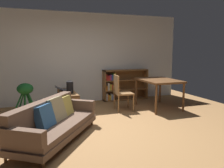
{
  "coord_description": "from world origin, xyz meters",
  "views": [
    {
      "loc": [
        -1.31,
        -4.19,
        1.58
      ],
      "look_at": [
        0.39,
        0.55,
        0.83
      ],
      "focal_mm": 36.56,
      "sensor_mm": 36.0,
      "label": 1
    }
  ],
  "objects_px": {
    "potted_floor_plant": "(26,96)",
    "dining_chair_near": "(121,91)",
    "bookshelf": "(122,85)",
    "desk_speaker": "(70,87)",
    "media_console": "(68,102)",
    "dining_table": "(159,82)",
    "fabric_couch": "(53,121)",
    "open_laptop": "(64,89)"
  },
  "relations": [
    {
      "from": "dining_table",
      "to": "desk_speaker",
      "type": "bearing_deg",
      "value": 173.91
    },
    {
      "from": "fabric_couch",
      "to": "dining_chair_near",
      "type": "distance_m",
      "value": 2.37
    },
    {
      "from": "fabric_couch",
      "to": "potted_floor_plant",
      "type": "height_order",
      "value": "potted_floor_plant"
    },
    {
      "from": "desk_speaker",
      "to": "bookshelf",
      "type": "xyz_separation_m",
      "value": [
        1.87,
        1.1,
        -0.18
      ]
    },
    {
      "from": "media_console",
      "to": "desk_speaker",
      "type": "relative_size",
      "value": 4.43
    },
    {
      "from": "potted_floor_plant",
      "to": "dining_chair_near",
      "type": "relative_size",
      "value": 0.84
    },
    {
      "from": "potted_floor_plant",
      "to": "fabric_couch",
      "type": "bearing_deg",
      "value": -75.17
    },
    {
      "from": "desk_speaker",
      "to": "open_laptop",
      "type": "bearing_deg",
      "value": 97.89
    },
    {
      "from": "dining_chair_near",
      "to": "media_console",
      "type": "bearing_deg",
      "value": 163.28
    },
    {
      "from": "fabric_couch",
      "to": "desk_speaker",
      "type": "distance_m",
      "value": 1.72
    },
    {
      "from": "open_laptop",
      "to": "desk_speaker",
      "type": "bearing_deg",
      "value": -82.11
    },
    {
      "from": "desk_speaker",
      "to": "media_console",
      "type": "bearing_deg",
      "value": 96.25
    },
    {
      "from": "dining_chair_near",
      "to": "dining_table",
      "type": "bearing_deg",
      "value": -5.01
    },
    {
      "from": "potted_floor_plant",
      "to": "dining_table",
      "type": "distance_m",
      "value": 3.47
    },
    {
      "from": "potted_floor_plant",
      "to": "dining_table",
      "type": "relative_size",
      "value": 0.64
    },
    {
      "from": "dining_table",
      "to": "bookshelf",
      "type": "relative_size",
      "value": 0.83
    },
    {
      "from": "potted_floor_plant",
      "to": "open_laptop",
      "type": "bearing_deg",
      "value": 17.06
    },
    {
      "from": "media_console",
      "to": "fabric_couch",
      "type": "bearing_deg",
      "value": -106.64
    },
    {
      "from": "media_console",
      "to": "desk_speaker",
      "type": "height_order",
      "value": "desk_speaker"
    },
    {
      "from": "open_laptop",
      "to": "dining_table",
      "type": "xyz_separation_m",
      "value": [
        2.45,
        -0.77,
        0.16
      ]
    },
    {
      "from": "bookshelf",
      "to": "dining_chair_near",
      "type": "bearing_deg",
      "value": -114.3
    },
    {
      "from": "fabric_couch",
      "to": "media_console",
      "type": "xyz_separation_m",
      "value": [
        0.55,
        1.83,
        -0.07
      ]
    },
    {
      "from": "desk_speaker",
      "to": "potted_floor_plant",
      "type": "bearing_deg",
      "value": 168.59
    },
    {
      "from": "dining_chair_near",
      "to": "desk_speaker",
      "type": "bearing_deg",
      "value": 173.02
    },
    {
      "from": "desk_speaker",
      "to": "dining_chair_near",
      "type": "relative_size",
      "value": 0.31
    },
    {
      "from": "potted_floor_plant",
      "to": "bookshelf",
      "type": "distance_m",
      "value": 3.05
    },
    {
      "from": "open_laptop",
      "to": "bookshelf",
      "type": "relative_size",
      "value": 0.31
    },
    {
      "from": "open_laptop",
      "to": "fabric_couch",
      "type": "bearing_deg",
      "value": -103.44
    },
    {
      "from": "dining_chair_near",
      "to": "bookshelf",
      "type": "xyz_separation_m",
      "value": [
        0.57,
        1.26,
        -0.04
      ]
    },
    {
      "from": "potted_floor_plant",
      "to": "dining_chair_near",
      "type": "bearing_deg",
      "value": -8.97
    },
    {
      "from": "desk_speaker",
      "to": "potted_floor_plant",
      "type": "distance_m",
      "value": 1.08
    },
    {
      "from": "media_console",
      "to": "dining_table",
      "type": "bearing_deg",
      "value": -11.59
    },
    {
      "from": "open_laptop",
      "to": "desk_speaker",
      "type": "xyz_separation_m",
      "value": [
        0.07,
        -0.51,
        0.12
      ]
    },
    {
      "from": "fabric_couch",
      "to": "open_laptop",
      "type": "relative_size",
      "value": 4.55
    },
    {
      "from": "fabric_couch",
      "to": "dining_table",
      "type": "distance_m",
      "value": 3.27
    },
    {
      "from": "fabric_couch",
      "to": "potted_floor_plant",
      "type": "bearing_deg",
      "value": 104.83
    },
    {
      "from": "open_laptop",
      "to": "potted_floor_plant",
      "type": "relative_size",
      "value": 0.58
    },
    {
      "from": "dining_table",
      "to": "dining_chair_near",
      "type": "relative_size",
      "value": 1.31
    },
    {
      "from": "dining_table",
      "to": "dining_chair_near",
      "type": "bearing_deg",
      "value": 174.99
    },
    {
      "from": "fabric_couch",
      "to": "media_console",
      "type": "relative_size",
      "value": 1.6
    },
    {
      "from": "media_console",
      "to": "dining_table",
      "type": "xyz_separation_m",
      "value": [
        2.41,
        -0.49,
        0.45
      ]
    },
    {
      "from": "desk_speaker",
      "to": "dining_table",
      "type": "distance_m",
      "value": 2.4
    }
  ]
}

